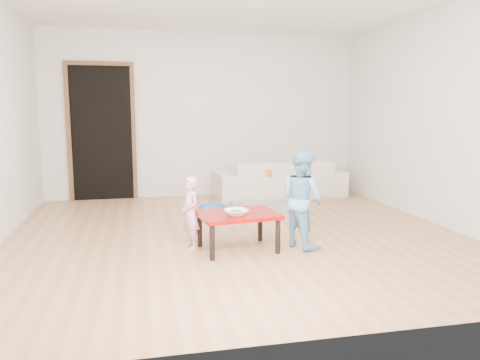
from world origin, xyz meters
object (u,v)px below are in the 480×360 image
object	(u,v)px
red_table	(238,231)
child_pink	(190,213)
sofa	(279,179)
bowl	(236,212)
basin	(212,210)
child_blue	(302,199)

from	to	relation	value
red_table	child_pink	distance (m)	0.51
sofa	bowl	xyz separation A→B (m)	(-1.28, -2.75, 0.11)
bowl	child_pink	bearing A→B (deg)	148.10
bowl	basin	xyz separation A→B (m)	(0.04, 1.74, -0.35)
sofa	child_pink	world-z (taller)	child_pink
child_blue	sofa	bearing A→B (deg)	-36.11
sofa	red_table	size ratio (longest dim) A/B	2.67
child_pink	child_blue	distance (m)	1.14
red_table	basin	xyz separation A→B (m)	(-0.00, 1.63, -0.13)
sofa	child_pink	distance (m)	3.01
sofa	basin	size ratio (longest dim) A/B	5.62
sofa	child_pink	xyz separation A→B (m)	(-1.70, -2.48, 0.07)
bowl	child_blue	bearing A→B (deg)	7.72
child_pink	child_blue	bearing A→B (deg)	61.28
child_blue	basin	distance (m)	1.83
bowl	child_pink	distance (m)	0.50
sofa	child_blue	bearing A→B (deg)	76.26
sofa	child_blue	world-z (taller)	child_blue
child_pink	child_blue	xyz separation A→B (m)	(1.13, -0.17, 0.13)
sofa	bowl	bearing A→B (deg)	63.50
child_blue	basin	xyz separation A→B (m)	(-0.67, 1.65, -0.44)
red_table	basin	bearing A→B (deg)	90.13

